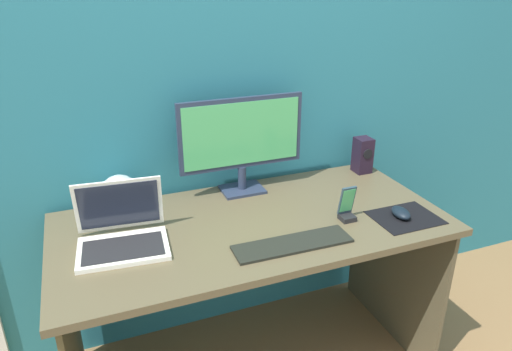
# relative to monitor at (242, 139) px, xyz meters

# --- Properties ---
(wall_back) EXTENTS (6.00, 0.04, 2.50)m
(wall_back) POSITION_rel_monitor_xyz_m (-0.06, 0.13, 0.27)
(wall_back) COLOR #277180
(wall_back) RESTS_ON ground_plane
(desk) EXTENTS (1.49, 0.71, 0.74)m
(desk) POSITION_rel_monitor_xyz_m (-0.06, -0.27, -0.39)
(desk) COLOR brown
(desk) RESTS_ON ground_plane
(monitor) EXTENTS (0.54, 0.14, 0.41)m
(monitor) POSITION_rel_monitor_xyz_m (0.00, 0.00, 0.00)
(monitor) COLOR #263046
(monitor) RESTS_ON desk
(speaker_right) EXTENTS (0.07, 0.08, 0.17)m
(speaker_right) POSITION_rel_monitor_xyz_m (0.60, -0.01, -0.15)
(speaker_right) COLOR black
(speaker_right) RESTS_ON desk
(laptop) EXTENTS (0.32, 0.27, 0.22)m
(laptop) POSITION_rel_monitor_xyz_m (-0.54, -0.26, -0.19)
(laptop) COLOR white
(laptop) RESTS_ON desk
(fishbowl) EXTENTS (0.16, 0.16, 0.16)m
(fishbowl) POSITION_rel_monitor_xyz_m (-0.51, -0.01, -0.16)
(fishbowl) COLOR silver
(fishbowl) RESTS_ON desk
(keyboard_external) EXTENTS (0.43, 0.12, 0.01)m
(keyboard_external) POSITION_rel_monitor_xyz_m (0.01, -0.48, -0.23)
(keyboard_external) COLOR black
(keyboard_external) RESTS_ON desk
(mousepad) EXTENTS (0.25, 0.20, 0.00)m
(mousepad) POSITION_rel_monitor_xyz_m (0.51, -0.46, -0.24)
(mousepad) COLOR black
(mousepad) RESTS_ON desk
(mouse) EXTENTS (0.07, 0.11, 0.04)m
(mouse) POSITION_rel_monitor_xyz_m (0.49, -0.45, -0.22)
(mouse) COLOR black
(mouse) RESTS_ON mousepad
(phone_in_dock) EXTENTS (0.06, 0.06, 0.14)m
(phone_in_dock) POSITION_rel_monitor_xyz_m (0.29, -0.39, -0.19)
(phone_in_dock) COLOR black
(phone_in_dock) RESTS_ON desk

